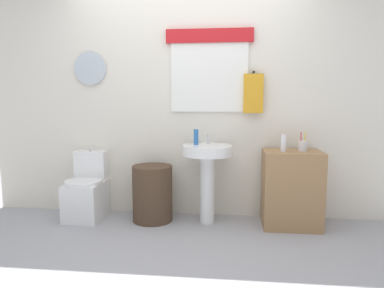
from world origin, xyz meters
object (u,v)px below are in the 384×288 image
object	(u,v)px
toilet	(88,192)
soap_bottle	(196,137)
toothbrush_cup	(303,146)
lotion_bottle	(283,143)
wooden_cabinet	(291,189)
pedestal_sink	(207,165)
laundry_hamper	(152,193)

from	to	relation	value
toilet	soap_bottle	world-z (taller)	soap_bottle
soap_bottle	toothbrush_cup	xyz separation A→B (m)	(1.06, -0.03, -0.07)
lotion_bottle	toothbrush_cup	size ratio (longest dim) A/B	0.90
wooden_cabinet	lotion_bottle	distance (m)	0.47
soap_bottle	toothbrush_cup	size ratio (longest dim) A/B	0.85
lotion_bottle	pedestal_sink	bearing A→B (deg)	176.91
toilet	toothbrush_cup	size ratio (longest dim) A/B	3.90
laundry_hamper	wooden_cabinet	size ratio (longest dim) A/B	0.77
laundry_hamper	pedestal_sink	world-z (taller)	pedestal_sink
lotion_bottle	toilet	bearing A→B (deg)	177.99
pedestal_sink	lotion_bottle	world-z (taller)	lotion_bottle
pedestal_sink	wooden_cabinet	xyz separation A→B (m)	(0.84, -0.00, -0.22)
laundry_hamper	wooden_cabinet	distance (m)	1.41
pedestal_sink	toothbrush_cup	size ratio (longest dim) A/B	4.34
toilet	laundry_hamper	distance (m)	0.72
toilet	wooden_cabinet	distance (m)	2.13
soap_bottle	lotion_bottle	distance (m)	0.87
pedestal_sink	wooden_cabinet	distance (m)	0.87
laundry_hamper	pedestal_sink	xyz separation A→B (m)	(0.57, 0.00, 0.31)
toilet	lotion_bottle	bearing A→B (deg)	-2.01
toilet	toothbrush_cup	world-z (taller)	toothbrush_cup
wooden_cabinet	pedestal_sink	bearing A→B (deg)	180.00
toilet	pedestal_sink	world-z (taller)	pedestal_sink
laundry_hamper	wooden_cabinet	bearing A→B (deg)	0.00
laundry_hamper	lotion_bottle	xyz separation A→B (m)	(1.31, -0.04, 0.55)
wooden_cabinet	soap_bottle	world-z (taller)	soap_bottle
pedestal_sink	lotion_bottle	xyz separation A→B (m)	(0.74, -0.04, 0.24)
wooden_cabinet	toothbrush_cup	size ratio (longest dim) A/B	4.10
soap_bottle	toothbrush_cup	bearing A→B (deg)	-1.62
toilet	wooden_cabinet	size ratio (longest dim) A/B	0.95
pedestal_sink	toilet	bearing A→B (deg)	178.61
pedestal_sink	soap_bottle	size ratio (longest dim) A/B	5.11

